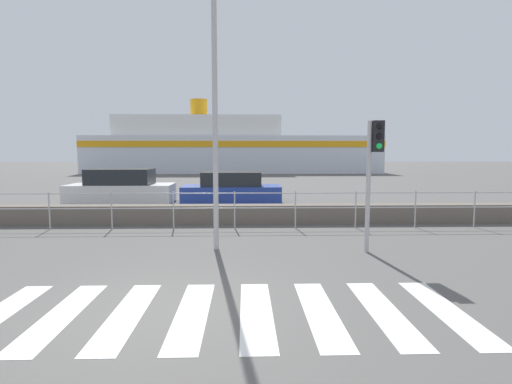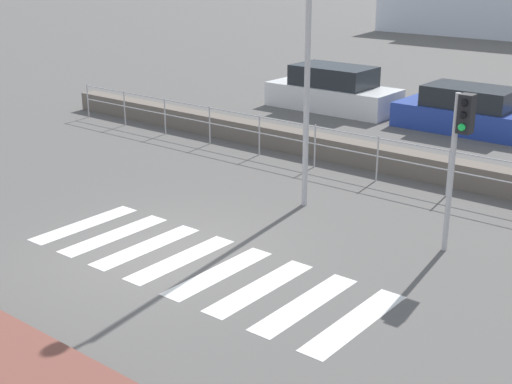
# 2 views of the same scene
# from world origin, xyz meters

# --- Properties ---
(ground_plane) EXTENTS (160.00, 160.00, 0.00)m
(ground_plane) POSITION_xyz_m (0.00, 0.00, 0.00)
(ground_plane) COLOR #565451
(crosswalk) EXTENTS (6.75, 2.40, 0.01)m
(crosswalk) POSITION_xyz_m (0.90, 0.00, 0.00)
(crosswalk) COLOR silver
(crosswalk) RESTS_ON ground_plane
(seawall) EXTENTS (21.79, 0.55, 0.58)m
(seawall) POSITION_xyz_m (0.00, 7.04, 0.29)
(seawall) COLOR #6B6056
(seawall) RESTS_ON ground_plane
(harbor_fence) EXTENTS (19.65, 0.04, 1.09)m
(harbor_fence) POSITION_xyz_m (0.00, 6.17, 0.72)
(harbor_fence) COLOR #B2B2B5
(harbor_fence) RESTS_ON ground_plane
(traffic_light_far) EXTENTS (0.34, 0.32, 2.92)m
(traffic_light_far) POSITION_xyz_m (4.03, 3.33, 2.14)
(traffic_light_far) COLOR #B2B2B5
(traffic_light_far) RESTS_ON ground_plane
(streetlamp) EXTENTS (0.32, 1.16, 6.37)m
(streetlamp) POSITION_xyz_m (0.53, 3.50, 3.93)
(streetlamp) COLOR #B2B2B5
(streetlamp) RESTS_ON ground_plane
(parked_car_white) EXTENTS (4.50, 1.82, 1.49)m
(parked_car_white) POSITION_xyz_m (-4.23, 12.16, 0.63)
(parked_car_white) COLOR silver
(parked_car_white) RESTS_ON ground_plane
(parked_car_blue) EXTENTS (4.30, 1.82, 1.35)m
(parked_car_blue) POSITION_xyz_m (0.60, 12.16, 0.58)
(parked_car_blue) COLOR #233D9E
(parked_car_blue) RESTS_ON ground_plane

